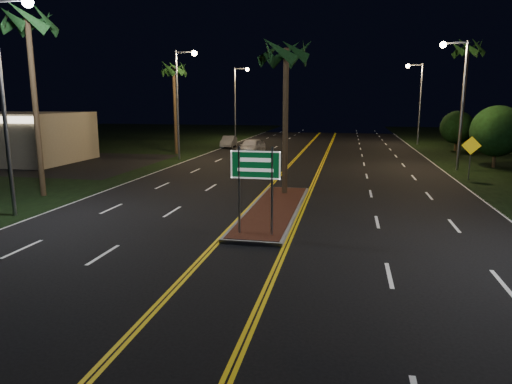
% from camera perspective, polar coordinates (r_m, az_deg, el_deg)
% --- Properties ---
extents(ground, '(120.00, 120.00, 0.00)m').
position_cam_1_polar(ground, '(14.17, -2.35, -9.02)').
color(ground, black).
rests_on(ground, ground).
extents(median_island, '(2.25, 10.25, 0.17)m').
position_cam_1_polar(median_island, '(20.73, 2.24, -2.19)').
color(median_island, gray).
rests_on(median_island, ground).
extents(highway_sign, '(1.80, 0.08, 3.20)m').
position_cam_1_polar(highway_sign, '(16.22, -0.07, 2.37)').
color(highway_sign, gray).
rests_on(highway_sign, ground).
extents(streetlight_left_near, '(1.91, 0.44, 9.00)m').
position_cam_1_polar(streetlight_left_near, '(21.83, -28.47, 11.91)').
color(streetlight_left_near, gray).
rests_on(streetlight_left_near, ground).
extents(streetlight_left_mid, '(1.91, 0.44, 9.00)m').
position_cam_1_polar(streetlight_left_mid, '(39.41, -9.31, 12.24)').
color(streetlight_left_mid, gray).
rests_on(streetlight_left_mid, ground).
extents(streetlight_left_far, '(1.91, 0.44, 9.00)m').
position_cam_1_polar(streetlight_left_far, '(58.56, -2.28, 12.02)').
color(streetlight_left_far, gray).
rests_on(streetlight_left_far, ground).
extents(streetlight_right_mid, '(1.91, 0.44, 9.00)m').
position_cam_1_polar(streetlight_right_mid, '(35.69, 23.93, 11.54)').
color(streetlight_right_mid, gray).
rests_on(streetlight_right_mid, ground).
extents(streetlight_right_far, '(1.91, 0.44, 9.00)m').
position_cam_1_polar(streetlight_right_far, '(55.41, 19.51, 11.44)').
color(streetlight_right_far, gray).
rests_on(streetlight_right_far, ground).
extents(palm_median, '(2.40, 2.40, 8.30)m').
position_cam_1_polar(palm_median, '(23.74, 3.80, 16.98)').
color(palm_median, '#382819').
rests_on(palm_median, ground).
extents(palm_left_near, '(2.40, 2.40, 9.80)m').
position_cam_1_polar(palm_left_near, '(26.40, -26.66, 18.35)').
color(palm_left_near, '#382819').
rests_on(palm_left_near, ground).
extents(palm_left_far, '(2.40, 2.40, 8.80)m').
position_cam_1_polar(palm_left_far, '(44.01, -10.27, 14.82)').
color(palm_left_far, '#382819').
rests_on(palm_left_far, ground).
extents(palm_right_far, '(2.40, 2.40, 10.30)m').
position_cam_1_polar(palm_right_far, '(44.17, 24.92, 15.79)').
color(palm_right_far, '#382819').
rests_on(palm_right_far, ground).
extents(shrub_mid, '(3.78, 3.78, 4.62)m').
position_cam_1_polar(shrub_mid, '(38.52, 27.90, 6.75)').
color(shrub_mid, '#382819').
rests_on(shrub_mid, ground).
extents(shrub_far, '(3.24, 3.24, 3.96)m').
position_cam_1_polar(shrub_far, '(50.11, 23.83, 7.40)').
color(shrub_far, '#382819').
rests_on(shrub_far, ground).
extents(car_near, '(2.80, 5.60, 1.80)m').
position_cam_1_polar(car_near, '(42.00, -0.59, 5.82)').
color(car_near, silver).
rests_on(car_near, ground).
extents(car_far, '(2.15, 4.38, 1.42)m').
position_cam_1_polar(car_far, '(49.76, -3.43, 6.44)').
color(car_far, '#B4B7BE').
rests_on(car_far, ground).
extents(warning_sign, '(1.15, 0.16, 2.75)m').
position_cam_1_polar(warning_sign, '(31.84, 25.27, 4.62)').
color(warning_sign, gray).
rests_on(warning_sign, ground).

